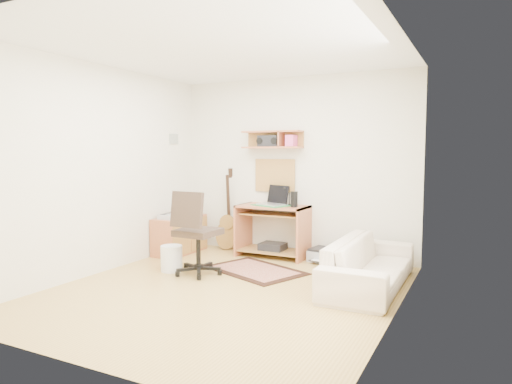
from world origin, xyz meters
The scene contains 22 objects.
floor centered at (0.00, 0.00, -0.01)m, with size 3.60×4.00×0.01m, color tan.
ceiling centered at (0.00, 0.00, 2.60)m, with size 3.60×4.00×0.01m, color white.
back_wall centered at (0.00, 2.00, 1.30)m, with size 3.60×0.01×2.60m, color silver.
left_wall centered at (-1.80, 0.00, 1.30)m, with size 0.01×4.00×2.60m, color silver.
right_wall centered at (1.80, 0.00, 1.30)m, with size 0.01×4.00×2.60m, color silver.
wall_shelf centered at (-0.30, 1.88, 1.70)m, with size 0.90×0.25×0.26m, color #BF6C43.
cork_board centered at (-0.30, 1.98, 1.17)m, with size 0.64×0.03×0.49m, color #A57D52.
wall_photo centered at (-1.79, 1.50, 1.72)m, with size 0.02×0.20×0.15m, color #4C8CBF.
desk centered at (-0.22, 1.73, 0.38)m, with size 1.00×0.55×0.75m, color #BF6C43, non-canonical shape.
laptop centered at (-0.23, 1.71, 0.90)m, with size 0.38×0.38×0.29m, color silver, non-canonical shape.
speaker centered at (0.13, 1.68, 0.86)m, with size 0.10×0.10×0.22m, color black.
desk_lamp centered at (-0.02, 1.87, 0.89)m, with size 0.09×0.09×0.27m, color black, non-canonical shape.
pencil_cup centered at (0.06, 1.83, 0.81)m, with size 0.08×0.08×0.11m, color #314295.
boombox centered at (-0.35, 1.87, 1.68)m, with size 0.31×0.14×0.16m, color black.
rug centered at (-0.08, 0.90, 0.01)m, with size 1.22×0.81×0.02m, color tan.
task_chair centered at (-0.64, 0.43, 0.53)m, with size 0.54×0.54×1.06m, color #35281F, non-canonical shape.
cabinet centered at (-1.58, 1.33, 0.28)m, with size 0.40×0.90×0.55m, color #BF6C43.
music_keyboard centered at (-1.58, 1.33, 0.58)m, with size 0.23×0.75×0.07m, color #B2B5BA.
guitar centered at (-1.07, 1.86, 0.64)m, with size 0.34×0.21×1.27m, color olive, non-canonical shape.
waste_basket centered at (-1.03, 0.40, 0.16)m, with size 0.27×0.27×0.33m, color white.
printer centered at (0.59, 1.78, 0.08)m, with size 0.46×0.35×0.17m, color #A5A8AA.
sofa centered at (1.38, 0.85, 0.36)m, with size 1.83×0.53×0.71m, color beige.
Camera 1 is at (2.51, -4.24, 1.52)m, focal length 32.09 mm.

